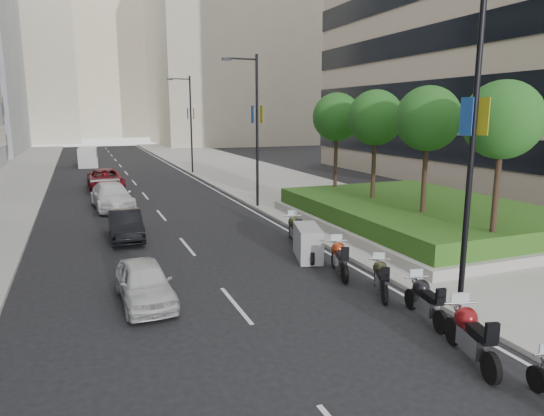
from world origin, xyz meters
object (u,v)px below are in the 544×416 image
motorcycle_4 (339,258)px  lamp_post_0 (468,137)px  motorcycle_2 (425,300)px  motorcycle_5 (308,243)px  car_a (145,283)px  car_c (112,196)px  motorcycle_6 (295,229)px  motorcycle_3 (381,278)px  car_d (106,179)px  delivery_van (88,158)px  motorcycle_1 (471,335)px  lamp_post_2 (189,120)px  lamp_post_1 (255,124)px  car_b (126,225)px

motorcycle_4 → lamp_post_0: bearing=-145.2°
motorcycle_2 → motorcycle_5: (-0.51, 6.41, 0.06)m
car_a → car_c: (0.08, 15.92, 0.12)m
motorcycle_4 → motorcycle_5: 2.18m
car_a → motorcycle_2: bearing=-32.5°
motorcycle_6 → car_a: size_ratio=0.62×
motorcycle_5 → car_c: car_c is taller
motorcycle_3 → car_d: (-6.91, 26.13, 0.19)m
motorcycle_6 → delivery_van: delivery_van is taller
motorcycle_5 → lamp_post_0: bearing=-150.0°
motorcycle_5 → motorcycle_3: bearing=-157.3°
motorcycle_1 → car_a: size_ratio=0.65×
motorcycle_2 → motorcycle_4: (-0.30, 4.25, 0.02)m
lamp_post_2 → car_c: (-8.07, -14.86, -4.31)m
lamp_post_1 → lamp_post_0: bearing=-90.0°
motorcycle_4 → car_d: size_ratio=0.42×
motorcycle_4 → car_a: (-6.77, -0.06, 0.02)m
lamp_post_1 → motorcycle_3: lamp_post_1 is taller
lamp_post_1 → lamp_post_2: (0.00, 18.00, 0.00)m
lamp_post_0 → motorcycle_4: (-1.37, 4.27, -4.45)m
lamp_post_0 → lamp_post_1: (0.00, 17.00, 0.00)m
motorcycle_6 → car_d: car_d is taller
motorcycle_1 → motorcycle_4: motorcycle_1 is taller
lamp_post_0 → motorcycle_2: 4.60m
motorcycle_1 → motorcycle_5: motorcycle_5 is taller
motorcycle_2 → motorcycle_4: bearing=13.9°
motorcycle_6 → car_c: size_ratio=0.44×
car_c → lamp_post_2: bearing=56.7°
car_c → delivery_van: 25.42m
motorcycle_2 → car_b: 14.07m
car_a → car_d: (0.15, 24.04, 0.12)m
motorcycle_4 → delivery_van: size_ratio=0.46×
motorcycle_1 → motorcycle_6: bearing=13.6°
lamp_post_1 → motorcycle_2: bearing=-93.6°
motorcycle_5 → motorcycle_4: bearing=-158.4°
lamp_post_2 → motorcycle_4: size_ratio=4.01×
lamp_post_2 → motorcycle_2: bearing=-91.8°
car_b → motorcycle_2: bearing=-59.8°
motorcycle_4 → car_c: bearing=39.8°
motorcycle_3 → motorcycle_6: 6.67m
lamp_post_2 → car_d: size_ratio=1.67×
motorcycle_2 → motorcycle_5: size_ratio=0.96×
lamp_post_0 → motorcycle_4: 6.32m
lamp_post_1 → motorcycle_3: size_ratio=4.59×
motorcycle_2 → car_c: bearing=29.0°
lamp_post_2 → delivery_van: 14.38m
motorcycle_5 → motorcycle_6: motorcycle_5 is taller
motorcycle_1 → motorcycle_4: size_ratio=1.07×
car_b → car_c: size_ratio=0.76×
motorcycle_3 → delivery_van: 44.11m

